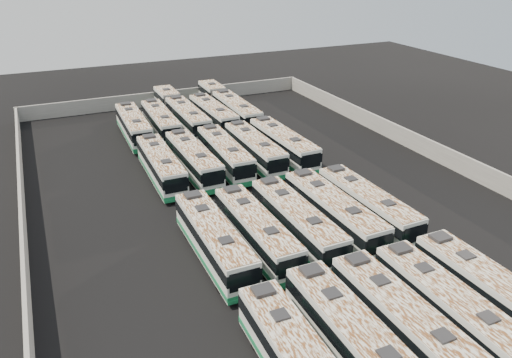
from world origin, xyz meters
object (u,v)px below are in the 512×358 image
(bus_front_left, at_px, (356,342))
(bus_midback_center, at_px, (225,154))
(bus_front_right, at_px, (450,310))
(bus_midback_far_right, at_px, (283,145))
(bus_midfront_left, at_px, (256,231))
(bus_midback_right, at_px, (255,149))
(bus_back_right, at_px, (213,115))
(bus_midfront_far_right, at_px, (367,205))
(bus_front_far_right, at_px, (494,296))
(bus_back_center, at_px, (180,112))
(bus_midfront_right, at_px, (333,212))
(bus_back_far_right, at_px, (228,105))
(bus_midfront_far_left, at_px, (214,240))
(bus_midback_far_left, at_px, (161,165))
(bus_midback_left, at_px, (193,160))
(bus_midfront_center, at_px, (297,222))
(bus_back_far_left, at_px, (134,126))
(bus_front_center, at_px, (406,326))
(bus_back_left, at_px, (161,122))

(bus_front_left, height_order, bus_midback_center, bus_front_left)
(bus_front_right, xyz_separation_m, bus_midback_far_right, (3.70, 30.63, 0.05))
(bus_midfront_left, height_order, bus_midback_right, bus_midback_right)
(bus_midback_far_right, bearing_deg, bus_back_right, 102.86)
(bus_midback_right, relative_size, bus_back_right, 0.99)
(bus_midfront_far_right, height_order, bus_midback_center, bus_midback_center)
(bus_front_right, relative_size, bus_front_far_right, 0.99)
(bus_front_left, height_order, bus_back_center, bus_front_left)
(bus_midfront_right, height_order, bus_back_far_right, bus_midfront_right)
(bus_front_far_right, distance_m, bus_back_right, 45.14)
(bus_front_right, height_order, bus_midback_far_right, bus_midback_far_right)
(bus_midfront_far_left, relative_size, bus_midfront_far_right, 1.01)
(bus_midfront_right, bearing_deg, bus_midback_far_left, 122.83)
(bus_front_left, xyz_separation_m, bus_midback_center, (3.64, 30.80, -0.06))
(bus_midback_left, xyz_separation_m, bus_back_right, (7.44, 14.24, 0.02))
(bus_midfront_far_left, bearing_deg, bus_back_far_right, 66.99)
(bus_midback_far_left, bearing_deg, bus_midfront_center, -65.34)
(bus_back_right, bearing_deg, bus_midback_left, -118.95)
(bus_midback_right, bearing_deg, bus_midback_left, -178.36)
(bus_midfront_far_left, height_order, bus_midback_left, bus_midfront_far_left)
(bus_midfront_far_left, bearing_deg, bus_back_right, 70.30)
(bus_midback_far_left, bearing_deg, bus_midback_center, 2.36)
(bus_back_center, relative_size, bus_back_far_right, 0.98)
(bus_midback_center, height_order, bus_back_far_right, bus_back_far_right)
(bus_midfront_right, height_order, bus_back_far_left, bus_midfront_right)
(bus_front_center, bearing_deg, bus_midback_far_right, 76.23)
(bus_midfront_far_right, bearing_deg, bus_back_left, 108.34)
(bus_midfront_center, xyz_separation_m, bus_back_left, (-3.71, 30.99, -0.03))
(bus_midfront_right, distance_m, bus_back_center, 34.39)
(bus_back_far_right, bearing_deg, bus_midback_center, -111.65)
(bus_midback_center, relative_size, bus_back_left, 1.00)
(bus_front_right, bearing_deg, bus_back_far_left, 104.03)
(bus_front_center, xyz_separation_m, bus_front_right, (3.59, 0.07, -0.04))
(bus_front_left, distance_m, bus_midback_left, 30.64)
(bus_midback_center, bearing_deg, bus_front_right, -81.97)
(bus_midback_left, distance_m, bus_back_far_left, 14.49)
(bus_back_center, xyz_separation_m, bus_back_right, (3.71, -3.34, -0.01))
(bus_midback_far_right, height_order, bus_back_far_right, bus_midback_far_right)
(bus_front_left, xyz_separation_m, bus_midback_left, (-0.10, 30.64, -0.06))
(bus_front_far_right, xyz_separation_m, bus_back_far_right, (-0.01, 48.50, 0.03))
(bus_midfront_right, xyz_separation_m, bus_midfront_far_right, (3.57, -0.01, -0.07))
(bus_midfront_far_left, xyz_separation_m, bus_midback_left, (3.60, 16.54, -0.02))
(bus_midback_left, height_order, bus_back_center, bus_back_center)
(bus_midfront_left, relative_size, bus_midback_center, 0.99)
(bus_back_far_left, bearing_deg, bus_back_left, 5.28)
(bus_front_right, relative_size, bus_midfront_far_right, 1.01)
(bus_midfront_center, relative_size, bus_back_right, 1.00)
(bus_midback_right, bearing_deg, bus_midfront_far_right, -77.72)
(bus_front_right, bearing_deg, bus_midback_far_right, 83.45)
(bus_front_center, xyz_separation_m, bus_midfront_left, (-3.65, 14.12, -0.07))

